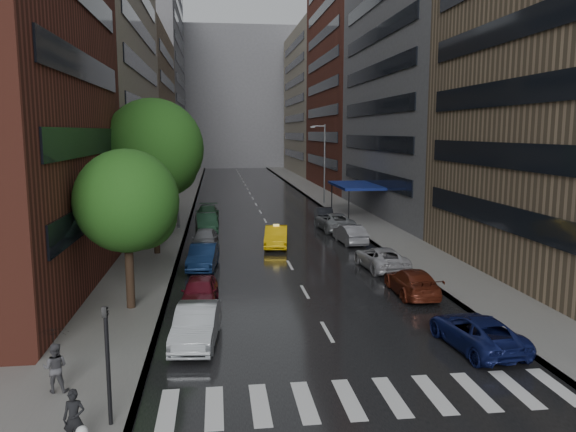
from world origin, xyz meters
name	(u,v)px	position (x,y,z in m)	size (l,w,h in m)	color
ground	(349,372)	(0.00, 0.00, 0.00)	(220.00, 220.00, 0.00)	gray
road	(254,200)	(0.00, 50.00, 0.01)	(14.00, 140.00, 0.01)	black
sidewalk_left	(179,201)	(-9.00, 50.00, 0.07)	(4.00, 140.00, 0.15)	gray
sidewalk_right	(326,199)	(9.00, 50.00, 0.07)	(4.00, 140.00, 0.15)	gray
crosswalk	(370,398)	(0.20, -2.00, 0.01)	(13.15, 2.80, 0.01)	silver
buildings_left	(133,72)	(-15.00, 58.79, 15.99)	(8.00, 108.00, 38.00)	maroon
buildings_right	(361,81)	(15.00, 56.70, 15.03)	(8.05, 109.10, 36.00)	#937A5B
building_far	(234,99)	(0.00, 118.00, 16.00)	(40.00, 14.00, 32.00)	slate
tree_near	(127,201)	(-8.60, 8.01, 5.19)	(4.76, 4.76, 7.59)	#382619
tree_mid	(154,149)	(-8.60, 20.04, 7.22)	(6.62, 6.62, 10.54)	#382619
tree_far	(167,161)	(-8.60, 29.62, 5.94)	(5.44, 5.44, 8.68)	#382619
taxi	(276,237)	(-0.25, 21.80, 0.76)	(1.60, 4.60, 1.52)	#EBB10C
parked_cars_left	(205,243)	(-5.40, 20.19, 0.75)	(2.24, 35.95, 1.57)	#A1A6AA
parked_cars_right	(366,247)	(5.40, 17.70, 0.70)	(2.86, 35.99, 1.51)	#0F174A
ped_bag_walker	(75,420)	(-8.29, -3.93, 0.90)	(0.66, 0.47, 1.56)	black
ped_black_umbrella	(54,354)	(-9.69, -0.57, 1.39)	(0.96, 0.98, 2.09)	#4A4A4F
traffic_light	(107,354)	(-7.60, -2.87, 2.23)	(0.18, 0.15, 3.45)	black
street_lamp_left	(178,173)	(-7.72, 30.00, 4.89)	(1.74, 0.22, 9.00)	gray
street_lamp_right	(324,162)	(7.72, 45.00, 4.89)	(1.74, 0.22, 9.00)	gray
awning	(356,186)	(8.98, 35.00, 3.13)	(4.00, 8.00, 3.12)	navy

